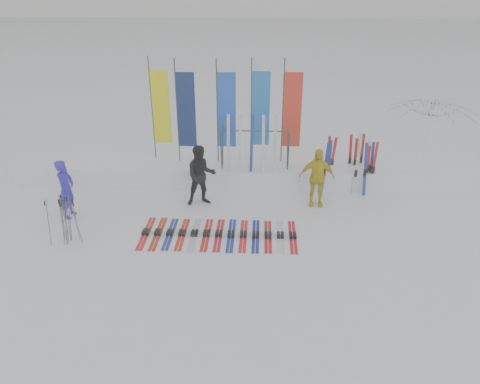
# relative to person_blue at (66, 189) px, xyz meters

# --- Properties ---
(ground) EXTENTS (120.00, 120.00, 0.00)m
(ground) POSITION_rel_person_blue_xyz_m (4.48, -1.94, -0.82)
(ground) COLOR white
(ground) RESTS_ON ground
(snow_bank) EXTENTS (14.00, 1.60, 0.60)m
(snow_bank) POSITION_rel_person_blue_xyz_m (4.48, 2.66, -0.52)
(snow_bank) COLOR white
(snow_bank) RESTS_ON ground
(person_blue) EXTENTS (0.43, 0.62, 1.64)m
(person_blue) POSITION_rel_person_blue_xyz_m (0.00, 0.00, 0.00)
(person_blue) COLOR #271FB6
(person_blue) RESTS_ON ground
(person_black) EXTENTS (1.00, 0.87, 1.76)m
(person_black) POSITION_rel_person_blue_xyz_m (3.52, 0.93, 0.06)
(person_black) COLOR black
(person_black) RESTS_ON ground
(person_yellow) EXTENTS (1.00, 0.42, 1.70)m
(person_yellow) POSITION_rel_person_blue_xyz_m (6.77, 1.02, 0.03)
(person_yellow) COLOR gold
(person_yellow) RESTS_ON ground
(tent_canopy) EXTENTS (3.55, 3.58, 2.53)m
(tent_canopy) POSITION_rel_person_blue_xyz_m (10.49, 3.45, 0.45)
(tent_canopy) COLOR white
(tent_canopy) RESTS_ON ground
(ski_row) EXTENTS (3.92, 1.68, 0.07)m
(ski_row) POSITION_rel_person_blue_xyz_m (4.16, -0.84, -0.78)
(ski_row) COLOR red
(ski_row) RESTS_ON ground
(pole_cluster) EXTENTS (0.74, 0.50, 1.24)m
(pole_cluster) POSITION_rel_person_blue_xyz_m (0.47, -1.31, -0.22)
(pole_cluster) COLOR #595B60
(pole_cluster) RESTS_ON ground
(feather_flags) EXTENTS (4.63, 0.31, 3.20)m
(feather_flags) POSITION_rel_person_blue_xyz_m (4.04, 2.87, 1.43)
(feather_flags) COLOR #383A3F
(feather_flags) RESTS_ON ground
(ski_rack) EXTENTS (2.04, 0.80, 1.23)m
(ski_rack) POSITION_rel_person_blue_xyz_m (5.00, 2.26, 0.57)
(ski_rack) COLOR #383A3F
(ski_rack) RESTS_ON ground
(upright_skis) EXTENTS (1.57, 1.20, 1.69)m
(upright_skis) POSITION_rel_person_blue_xyz_m (7.98, 2.22, -0.02)
(upright_skis) COLOR navy
(upright_skis) RESTS_ON ground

